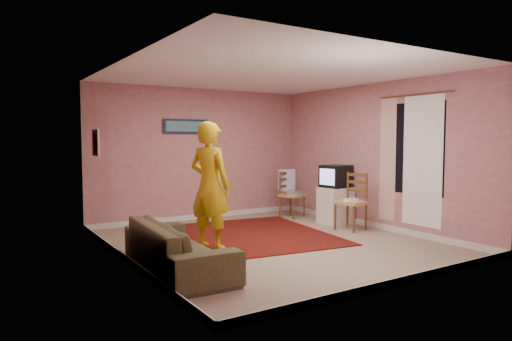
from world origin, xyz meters
TOP-DOWN VIEW (x-y plane):
  - ground at (0.00, 0.00)m, footprint 5.00×5.00m
  - wall_back at (0.00, 2.50)m, footprint 4.50×0.02m
  - wall_front at (0.00, -2.50)m, footprint 4.50×0.02m
  - wall_left at (-2.25, 0.00)m, footprint 0.02×5.00m
  - wall_right at (2.25, 0.00)m, footprint 0.02×5.00m
  - ceiling at (0.00, 0.00)m, footprint 4.50×5.00m
  - baseboard_back at (0.00, 2.49)m, footprint 4.50×0.02m
  - baseboard_front at (0.00, -2.49)m, footprint 4.50×0.02m
  - baseboard_left at (-2.24, 0.00)m, footprint 0.02×5.00m
  - baseboard_right at (2.24, 0.00)m, footprint 0.02×5.00m
  - window at (2.24, -0.90)m, footprint 0.01×1.10m
  - curtain_sheer at (2.23, -1.05)m, footprint 0.01×0.75m
  - curtain_floral at (2.21, -0.35)m, footprint 0.01×0.35m
  - curtain_rod at (2.20, -0.90)m, footprint 0.02×1.40m
  - picture_back at (-0.30, 2.47)m, footprint 0.95×0.04m
  - picture_left at (-2.22, 1.60)m, footprint 0.04×0.38m
  - area_rug at (0.14, 0.61)m, footprint 2.59×3.07m
  - tv_cabinet at (1.95, 0.66)m, footprint 0.54×0.49m
  - crt_tv at (1.95, 0.66)m, footprint 0.54×0.50m
  - chair_a at (1.64, 1.62)m, footprint 0.53×0.51m
  - dvd_player at (1.64, 1.62)m, footprint 0.44×0.36m
  - blue_throw at (1.64, 1.81)m, footprint 0.41×0.05m
  - chair_b at (1.74, 0.04)m, footprint 0.52×0.53m
  - game_console at (1.74, 0.04)m, footprint 0.23×0.18m
  - sofa at (-1.80, -0.63)m, footprint 0.91×2.08m
  - person at (-0.97, 0.15)m, footprint 0.69×0.80m

SIDE VIEW (x-z plane):
  - ground at x=0.00m, z-range 0.00..0.00m
  - area_rug at x=0.14m, z-range 0.00..0.01m
  - baseboard_back at x=0.00m, z-range 0.00..0.10m
  - baseboard_front at x=0.00m, z-range 0.00..0.10m
  - baseboard_left at x=-2.24m, z-range 0.00..0.10m
  - baseboard_right at x=2.24m, z-range 0.00..0.10m
  - sofa at x=-1.80m, z-range 0.00..0.60m
  - tv_cabinet at x=1.95m, z-range 0.00..0.69m
  - dvd_player at x=1.64m, z-range 0.48..0.55m
  - game_console at x=1.74m, z-range 0.52..0.56m
  - chair_a at x=1.64m, z-range 0.32..0.83m
  - chair_b at x=1.74m, z-range 0.34..0.89m
  - blue_throw at x=1.64m, z-range 0.55..0.98m
  - crt_tv at x=1.95m, z-range 0.69..1.11m
  - person at x=-0.97m, z-range 0.00..1.86m
  - curtain_sheer at x=2.23m, z-range 0.20..2.30m
  - curtain_floral at x=2.21m, z-range 0.20..2.30m
  - wall_back at x=0.00m, z-range 0.00..2.60m
  - wall_front at x=0.00m, z-range 0.00..2.60m
  - wall_left at x=-2.25m, z-range 0.00..2.60m
  - wall_right at x=2.25m, z-range 0.00..2.60m
  - window at x=2.24m, z-range 0.70..2.20m
  - picture_left at x=-2.22m, z-range 1.34..1.76m
  - picture_back at x=-0.30m, z-range 1.71..1.99m
  - curtain_rod at x=2.20m, z-range 2.31..2.33m
  - ceiling at x=0.00m, z-range 2.59..2.61m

